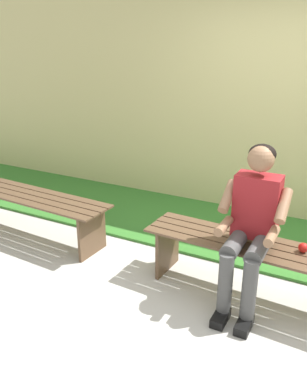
% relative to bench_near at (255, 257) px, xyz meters
% --- Properties ---
extents(ground_plane, '(10.00, 7.00, 0.04)m').
position_rel_bench_near_xyz_m(ground_plane, '(1.20, 1.00, -0.38)').
color(ground_plane, beige).
extents(grass_strip, '(9.00, 1.59, 0.03)m').
position_rel_bench_near_xyz_m(grass_strip, '(1.20, -1.16, -0.35)').
color(grass_strip, '#387A2D').
rests_on(grass_strip, ground).
extents(brick_wall, '(9.50, 0.24, 2.72)m').
position_rel_bench_near_xyz_m(brick_wall, '(0.50, -1.87, 1.00)').
color(brick_wall, '#D1C684').
rests_on(brick_wall, ground).
extents(bench_near, '(1.86, 0.53, 0.48)m').
position_rel_bench_near_xyz_m(bench_near, '(0.00, 0.00, 0.00)').
color(bench_near, brown).
rests_on(bench_near, ground).
extents(bench_far, '(1.91, 0.53, 0.48)m').
position_rel_bench_near_xyz_m(bench_far, '(2.41, 0.00, 0.00)').
color(bench_far, brown).
rests_on(bench_far, ground).
extents(person_seated, '(0.50, 0.69, 1.28)m').
position_rel_bench_near_xyz_m(person_seated, '(0.03, 0.10, 0.35)').
color(person_seated, maroon).
rests_on(person_seated, ground).
extents(apple, '(0.08, 0.08, 0.08)m').
position_rel_bench_near_xyz_m(apple, '(-0.35, -0.05, 0.15)').
color(apple, red).
rests_on(apple, bench_near).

